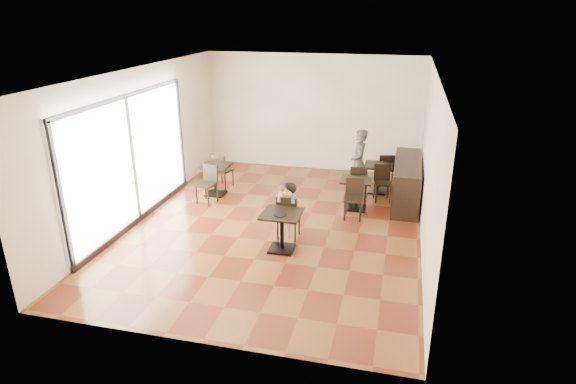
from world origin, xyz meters
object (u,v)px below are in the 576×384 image
(chair_left_a, at_px, (223,170))
(chair_left_b, at_px, (206,185))
(cafe_table_mid, at_px, (356,194))
(child_table, at_px, (282,231))
(chair_back_a, at_px, (385,169))
(chair_mid_a, at_px, (359,183))
(chair_back_b, at_px, (383,183))
(adult_patron, at_px, (359,163))
(cafe_table_back, at_px, (378,178))
(cafe_table_left, at_px, (215,180))
(child, at_px, (289,211))
(chair_mid_b, at_px, (354,200))
(child_chair, at_px, (289,216))

(chair_left_a, distance_m, chair_left_b, 1.10)
(cafe_table_mid, relative_size, chair_left_a, 0.82)
(child_table, bearing_deg, chair_back_a, 67.40)
(cafe_table_mid, relative_size, chair_back_a, 0.85)
(chair_mid_a, height_order, chair_back_b, chair_mid_a)
(adult_patron, relative_size, chair_mid_a, 1.87)
(cafe_table_back, relative_size, chair_back_b, 0.83)
(cafe_table_back, xyz_separation_m, chair_mid_a, (-0.41, -0.66, 0.08))
(cafe_table_left, bearing_deg, child, -39.19)
(cafe_table_back, relative_size, chair_mid_a, 0.81)
(chair_mid_a, distance_m, chair_back_a, 1.33)
(child_table, relative_size, cafe_table_mid, 1.06)
(chair_mid_a, relative_size, chair_back_b, 1.02)
(child, distance_m, cafe_table_left, 3.00)
(cafe_table_left, bearing_deg, chair_mid_b, -10.50)
(child_chair, height_order, chair_left_b, child_chair)
(child_chair, bearing_deg, chair_mid_a, -116.18)
(chair_mid_a, height_order, chair_mid_b, same)
(cafe_table_mid, bearing_deg, chair_mid_a, 90.00)
(child_table, height_order, child_chair, child_chair)
(cafe_table_mid, relative_size, chair_back_b, 0.85)
(child_table, bearing_deg, chair_left_b, 140.81)
(cafe_table_mid, relative_size, cafe_table_left, 0.98)
(chair_mid_b, relative_size, chair_back_a, 1.02)
(chair_left_b, xyz_separation_m, chair_back_b, (4.03, 1.11, -0.02))
(chair_mid_b, bearing_deg, chair_back_a, 75.74)
(chair_left_a, relative_size, chair_left_b, 1.00)
(cafe_table_left, relative_size, chair_left_a, 0.83)
(chair_mid_b, height_order, chair_left_a, chair_left_a)
(chair_mid_b, height_order, chair_left_b, chair_left_b)
(chair_mid_b, bearing_deg, adult_patron, 91.47)
(chair_mid_a, xyz_separation_m, chair_left_a, (-3.47, 0.09, 0.01))
(cafe_table_mid, bearing_deg, adult_patron, 93.55)
(child_chair, height_order, cafe_table_left, child_chair)
(cafe_table_mid, height_order, chair_back_a, chair_back_a)
(chair_mid_a, xyz_separation_m, chair_back_a, (0.55, 1.21, -0.01))
(chair_left_a, distance_m, chair_back_a, 4.18)
(chair_mid_a, bearing_deg, cafe_table_left, 6.75)
(child_chair, xyz_separation_m, cafe_table_back, (1.56, 3.00, -0.11))
(child_table, bearing_deg, chair_left_a, 127.78)
(child_table, distance_m, chair_left_a, 3.78)
(child_chair, height_order, cafe_table_mid, child_chair)
(child_table, distance_m, child, 0.58)
(cafe_table_back, distance_m, chair_left_a, 3.92)
(cafe_table_left, bearing_deg, cafe_table_mid, -1.54)
(cafe_table_back, xyz_separation_m, chair_back_a, (0.15, 0.55, 0.07))
(chair_left_a, bearing_deg, chair_back_b, -164.85)
(child_table, relative_size, adult_patron, 0.47)
(cafe_table_mid, relative_size, cafe_table_back, 1.02)
(child_chair, distance_m, chair_left_a, 3.36)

